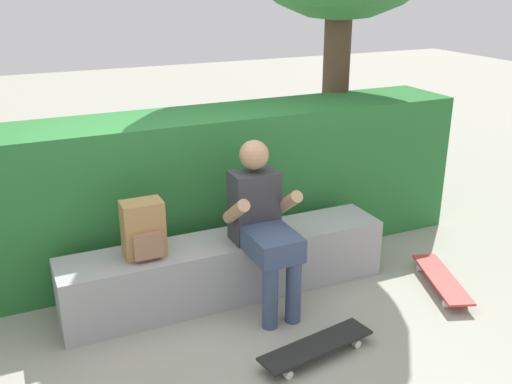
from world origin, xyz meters
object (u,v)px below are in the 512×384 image
at_px(person_skater, 263,221).
at_px(skateboard_beside_bench, 442,279).
at_px(bench_main, 228,267).
at_px(skateboard_near_person, 317,346).
at_px(backpack_on_bench, 144,230).

distance_m(person_skater, skateboard_beside_bench, 1.53).
xyz_separation_m(bench_main, skateboard_beside_bench, (1.55, -0.60, -0.16)).
bearing_deg(skateboard_beside_bench, skateboard_near_person, -165.04).
distance_m(person_skater, skateboard_near_person, 0.94).
height_order(skateboard_beside_bench, backpack_on_bench, backpack_on_bench).
bearing_deg(skateboard_near_person, person_skater, 92.73).
height_order(person_skater, skateboard_near_person, person_skater).
relative_size(bench_main, backpack_on_bench, 6.17).
relative_size(bench_main, skateboard_near_person, 3.00).
distance_m(bench_main, person_skater, 0.51).
height_order(bench_main, backpack_on_bench, backpack_on_bench).
distance_m(person_skater, backpack_on_bench, 0.83).
xyz_separation_m(person_skater, skateboard_near_person, (0.04, -0.74, -0.58)).
relative_size(person_skater, skateboard_near_person, 1.48).
bearing_deg(backpack_on_bench, skateboard_near_person, -48.23).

